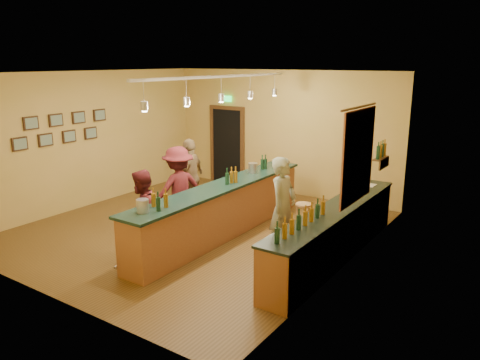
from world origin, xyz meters
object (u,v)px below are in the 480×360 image
Objects in this scene: customer_c at (178,189)px; bar_stool at (304,211)px; customer_a at (142,214)px; tasting_bar at (222,206)px; back_counter at (334,233)px; bartender at (283,207)px; customer_b at (191,177)px.

bar_stool is at bearing 136.26° from customer_c.
customer_a is 3.17m from bar_stool.
customer_c reaches higher than customer_a.
customer_c is at bearing -165.03° from tasting_bar.
tasting_bar is at bearing -175.53° from back_counter.
tasting_bar is (-2.32, -0.18, 0.12)m from back_counter.
customer_c is 2.60× the size of bar_stool.
customer_a is at bearing 125.10° from bartender.
customer_c reaches higher than back_counter.
customer_a is 0.91× the size of customer_c.
customer_c reaches higher than customer_b.
back_counter is 2.33m from tasting_bar.
bartender is 2.50m from customer_a.
bartender is 1.03× the size of customer_c.
customer_b is 1.00× the size of customer_c.
customer_b is at bearing 172.38° from back_counter.
bartender is 2.98m from customer_b.
customer_b is at bearing 176.93° from customer_a.
bartender is 1.03× the size of customer_b.
back_counter is at bearing -36.11° from bar_stool.
back_counter is at bearing 4.47° from tasting_bar.
customer_a is (-2.86, -1.82, 0.31)m from back_counter.
customer_b reaches higher than customer_a.
bar_stool is (-0.11, 1.06, -0.37)m from bartender.
bar_stool is (1.91, 2.52, -0.27)m from customer_a.
tasting_bar is 1.52m from bartender.
tasting_bar is 2.90× the size of customer_c.
tasting_bar is 7.54× the size of bar_stool.
customer_b is (-2.85, 0.86, -0.03)m from bartender.
customer_a is 1.45m from customer_c.
back_counter is at bearing 69.86° from customer_b.
customer_b is at bearing 72.55° from bartender.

